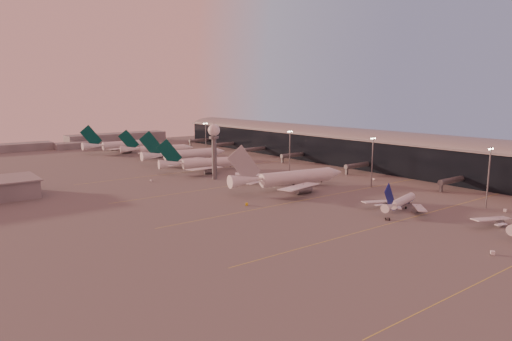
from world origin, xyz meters
TOP-DOWN VIEW (x-y plane):
  - ground at (0.00, 0.00)m, footprint 700.00×700.00m
  - taxiway_markings at (30.00, 56.00)m, footprint 180.00×185.25m
  - terminal at (107.88, 110.09)m, footprint 57.00×362.00m
  - radar_tower at (5.00, 120.00)m, footprint 6.40×6.40m
  - mast_a at (58.00, 0.00)m, footprint 3.60×0.56m
  - mast_b at (55.00, 55.00)m, footprint 3.60×0.56m
  - mast_c at (50.00, 110.00)m, footprint 3.60×0.56m
  - mast_d at (48.00, 200.00)m, footprint 3.60×0.56m
  - distant_horizon at (2.62, 325.14)m, footprint 165.00×37.50m
  - narrowbody_mid at (28.71, 19.55)m, footprint 32.36×25.49m
  - widebody_white at (20.70, 76.84)m, footprint 64.56×51.38m
  - greentail_a at (14.42, 145.91)m, footprint 54.78×43.78m
  - greentail_b at (22.18, 183.66)m, footprint 61.47×49.54m
  - greentail_c at (22.52, 226.70)m, footprint 53.14×42.29m
  - greentail_d at (9.08, 264.74)m, footprint 61.29×49.50m
  - gsv_truck_a at (6.11, -27.38)m, footprint 6.22×5.32m
  - gsv_catering_a at (58.49, -7.37)m, footprint 5.83×3.14m
  - gsv_tug_mid at (12.08, 13.19)m, footprint 4.22×4.29m
  - gsv_truck_b at (47.09, 38.55)m, footprint 6.01×2.87m
  - gsv_truck_c at (-15.60, 62.57)m, footprint 4.59×5.72m
  - gsv_catering_b at (71.37, 66.07)m, footprint 4.72×2.35m
  - gsv_tug_far at (10.86, 100.83)m, footprint 4.56×4.54m
  - gsv_truck_d at (-25.30, 134.60)m, footprint 1.99×4.93m
  - gsv_tug_hangar at (45.21, 160.02)m, footprint 3.93×2.96m

SIDE VIEW (x-z plane):
  - ground at x=0.00m, z-range 0.00..0.00m
  - taxiway_markings at x=30.00m, z-range 0.00..0.02m
  - gsv_tug_hangar at x=45.21m, z-range 0.02..1.02m
  - gsv_tug_mid at x=12.08m, z-range 0.02..1.09m
  - gsv_tug_far at x=10.86m, z-range 0.02..1.17m
  - gsv_truck_d at x=-25.30m, z-range 0.02..1.99m
  - gsv_truck_c at x=-15.60m, z-range 0.02..2.25m
  - gsv_truck_b at x=47.09m, z-range 0.02..2.35m
  - gsv_truck_a at x=6.11m, z-range 0.02..2.48m
  - gsv_catering_b at x=71.37m, z-range 0.00..3.82m
  - gsv_catering_a at x=58.49m, z-range 0.00..4.59m
  - narrowbody_mid at x=28.71m, z-range -3.84..9.06m
  - greentail_c at x=22.52m, z-range -6.42..13.44m
  - greentail_a at x=14.42m, z-range -6.52..13.65m
  - distant_horizon at x=2.62m, z-range -0.61..8.39m
  - greentail_d at x=9.08m, z-range -7.20..15.06m
  - greentail_b at x=22.18m, z-range -7.22..15.10m
  - widebody_white at x=20.70m, z-range -7.45..15.35m
  - terminal at x=107.88m, z-range -1.00..22.04m
  - mast_a at x=58.00m, z-range 1.24..26.24m
  - mast_b at x=55.00m, z-range 1.24..26.24m
  - mast_c at x=50.00m, z-range 1.24..26.24m
  - mast_d at x=48.00m, z-range 1.24..26.24m
  - radar_tower at x=5.00m, z-range 5.40..36.50m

